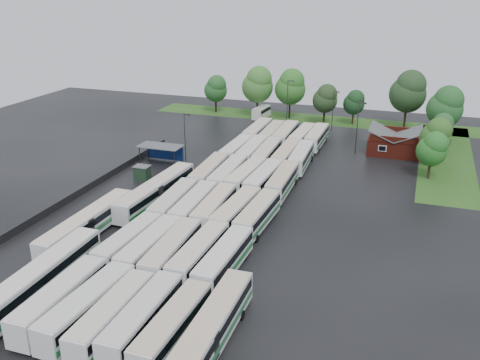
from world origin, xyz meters
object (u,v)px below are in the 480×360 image
(artic_bus_west_a, at_px, (40,278))
(artic_bus_east, at_px, (207,337))
(brick_building, at_px, (394,144))
(minibus, at_px, (261,112))

(artic_bus_west_a, height_order, artic_bus_east, artic_bus_west_a)
(brick_building, relative_size, minibus, 1.46)
(minibus, bearing_deg, brick_building, -23.11)
(artic_bus_east, xyz_separation_m, minibus, (-21.66, 87.75, -0.41))
(brick_building, distance_m, minibus, 38.26)
(artic_bus_east, bearing_deg, minibus, 102.98)
(minibus, bearing_deg, artic_bus_west_a, -83.95)
(brick_building, bearing_deg, artic_bus_east, -99.70)
(artic_bus_east, height_order, minibus, artic_bus_east)
(brick_building, distance_m, artic_bus_east, 70.26)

